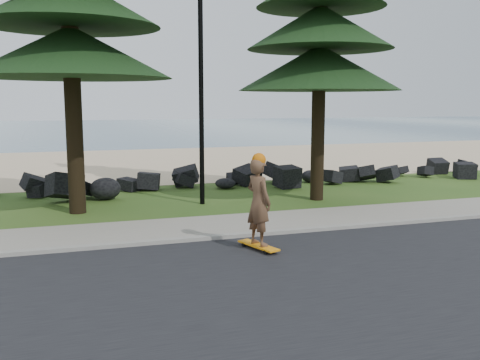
{
  "coord_description": "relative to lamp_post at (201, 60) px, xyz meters",
  "views": [
    {
      "loc": [
        -3.71,
        -11.78,
        2.96
      ],
      "look_at": [
        0.12,
        0.0,
        1.15
      ],
      "focal_mm": 40.0,
      "sensor_mm": 36.0,
      "label": 1
    }
  ],
  "objects": [
    {
      "name": "ground",
      "position": [
        0.0,
        -3.2,
        -4.13
      ],
      "size": [
        160.0,
        160.0,
        0.0
      ],
      "primitive_type": "plane",
      "color": "#2C4E18",
      "rests_on": "ground"
    },
    {
      "name": "road",
      "position": [
        0.0,
        -7.7,
        -4.12
      ],
      "size": [
        160.0,
        7.0,
        0.02
      ],
      "primitive_type": "cube",
      "color": "black",
      "rests_on": "ground"
    },
    {
      "name": "kerb",
      "position": [
        0.0,
        -4.1,
        -4.08
      ],
      "size": [
        160.0,
        0.2,
        0.1
      ],
      "primitive_type": "cube",
      "color": "gray",
      "rests_on": "ground"
    },
    {
      "name": "sidewalk",
      "position": [
        0.0,
        -3.0,
        -4.09
      ],
      "size": [
        160.0,
        2.0,
        0.08
      ],
      "primitive_type": "cube",
      "color": "gray",
      "rests_on": "ground"
    },
    {
      "name": "beach_sand",
      "position": [
        0.0,
        11.3,
        -4.13
      ],
      "size": [
        160.0,
        15.0,
        0.01
      ],
      "primitive_type": "cube",
      "color": "#D8B590",
      "rests_on": "ground"
    },
    {
      "name": "ocean",
      "position": [
        0.0,
        47.8,
        -4.13
      ],
      "size": [
        160.0,
        58.0,
        0.01
      ],
      "primitive_type": "cube",
      "color": "#3D5F75",
      "rests_on": "ground"
    },
    {
      "name": "seawall_boulders",
      "position": [
        0.0,
        2.4,
        -4.13
      ],
      "size": [
        60.0,
        2.4,
        1.1
      ],
      "primitive_type": null,
      "color": "black",
      "rests_on": "ground"
    },
    {
      "name": "lamp_post",
      "position": [
        0.0,
        0.0,
        0.0
      ],
      "size": [
        0.25,
        0.14,
        8.14
      ],
      "color": "black",
      "rests_on": "ground"
    },
    {
      "name": "skateboarder",
      "position": [
        -0.14,
        -5.19,
        -3.15
      ],
      "size": [
        0.6,
        1.07,
        1.95
      ],
      "rotation": [
        0.0,
        0.0,
        1.9
      ],
      "color": "orange",
      "rests_on": "ground"
    }
  ]
}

